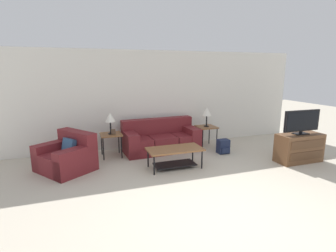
# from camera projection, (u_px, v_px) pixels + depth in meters

# --- Properties ---
(ground_plane) EXTENTS (24.00, 24.00, 0.00)m
(ground_plane) POSITION_uv_depth(u_px,v_px,m) (238.00, 221.00, 3.71)
(ground_plane) COLOR beige
(wall_back) EXTENTS (8.70, 0.06, 2.60)m
(wall_back) POSITION_uv_depth(u_px,v_px,m) (155.00, 99.00, 7.18)
(wall_back) COLOR silver
(wall_back) RESTS_ON ground_plane
(couch) EXTENTS (1.99, 0.96, 0.82)m
(couch) POSITION_uv_depth(u_px,v_px,m) (161.00, 139.00, 6.88)
(couch) COLOR maroon
(couch) RESTS_ON ground_plane
(armchair) EXTENTS (1.34, 1.38, 0.80)m
(armchair) POSITION_uv_depth(u_px,v_px,m) (67.00, 157.00, 5.54)
(armchair) COLOR maroon
(armchair) RESTS_ON ground_plane
(coffee_table) EXTENTS (1.19, 0.60, 0.44)m
(coffee_table) POSITION_uv_depth(u_px,v_px,m) (175.00, 153.00, 5.65)
(coffee_table) COLOR brown
(coffee_table) RESTS_ON ground_plane
(side_table_left) EXTENTS (0.51, 0.51, 0.57)m
(side_table_left) POSITION_uv_depth(u_px,v_px,m) (111.00, 136.00, 6.36)
(side_table_left) COLOR brown
(side_table_left) RESTS_ON ground_plane
(side_table_right) EXTENTS (0.51, 0.51, 0.57)m
(side_table_right) POSITION_uv_depth(u_px,v_px,m) (206.00, 129.00, 7.19)
(side_table_right) COLOR brown
(side_table_right) RESTS_ON ground_plane
(table_lamp_left) EXTENTS (0.25, 0.25, 0.52)m
(table_lamp_left) POSITION_uv_depth(u_px,v_px,m) (110.00, 118.00, 6.26)
(table_lamp_left) COLOR black
(table_lamp_left) RESTS_ON side_table_left
(table_lamp_right) EXTENTS (0.25, 0.25, 0.52)m
(table_lamp_right) POSITION_uv_depth(u_px,v_px,m) (207.00, 112.00, 7.09)
(table_lamp_right) COLOR black
(table_lamp_right) RESTS_ON side_table_right
(tv_console) EXTENTS (1.07, 0.47, 0.66)m
(tv_console) POSITION_uv_depth(u_px,v_px,m) (299.00, 148.00, 6.04)
(tv_console) COLOR brown
(tv_console) RESTS_ON ground_plane
(television) EXTENTS (0.96, 0.20, 0.55)m
(television) POSITION_uv_depth(u_px,v_px,m) (302.00, 121.00, 5.91)
(television) COLOR black
(television) RESTS_ON tv_console
(backpack) EXTENTS (0.29, 0.29, 0.36)m
(backpack) POSITION_uv_depth(u_px,v_px,m) (223.00, 147.00, 6.68)
(backpack) COLOR #1E2847
(backpack) RESTS_ON ground_plane
(picture_frame) EXTENTS (0.10, 0.04, 0.13)m
(picture_frame) POSITION_uv_depth(u_px,v_px,m) (113.00, 132.00, 6.28)
(picture_frame) COLOR #4C3828
(picture_frame) RESTS_ON side_table_left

